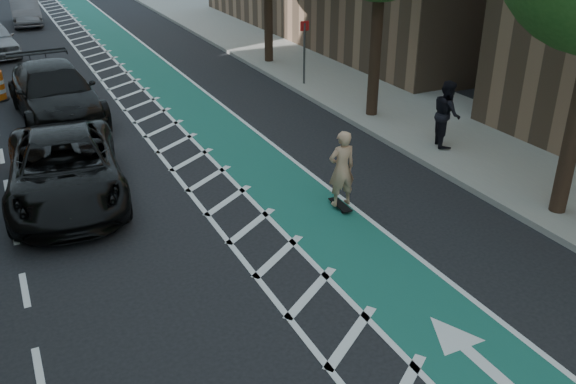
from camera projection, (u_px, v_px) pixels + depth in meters
ground at (235, 315)px, 10.55m from camera, size 120.00×120.00×0.00m
bike_lane at (207, 120)px, 19.82m from camera, size 2.00×90.00×0.01m
buffer_strip at (162, 127)px, 19.22m from camera, size 1.40×90.00×0.01m
sidewalk_right at (375, 92)px, 22.37m from camera, size 5.00×90.00×0.15m
curb_right at (316, 101)px, 21.39m from camera, size 0.12×90.00×0.16m
sign_post at (304, 52)px, 22.67m from camera, size 0.35×0.08×2.47m
skateboard at (340, 205)px, 14.14m from camera, size 0.25×0.79×0.11m
skateboarder at (342, 169)px, 13.74m from camera, size 0.67×0.45×1.80m
suv_near at (65, 169)px, 14.34m from camera, size 3.08×5.76×1.54m
suv_far at (55, 93)px, 19.63m from camera, size 2.72×6.02×1.71m
car_grey at (26, 12)px, 34.45m from camera, size 1.66×4.36×1.42m
pedestrian at (447, 113)px, 17.00m from camera, size 1.02×1.12×1.88m
barrel_a at (61, 209)px, 13.25m from camera, size 0.65×0.65×0.88m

